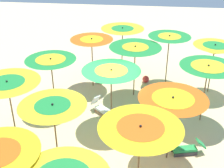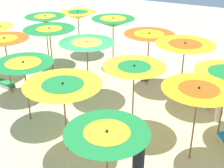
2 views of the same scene
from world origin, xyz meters
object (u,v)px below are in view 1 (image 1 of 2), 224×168
(beach_umbrella_6, at_px, (135,50))
(lounger_0, at_px, (103,109))
(beach_umbrella_8, at_px, (53,110))
(beach_umbrella_3, at_px, (8,87))
(beach_umbrella_1, at_px, (92,42))
(beach_umbrella_10, at_px, (215,49))
(beach_umbrella_12, at_px, (173,102))
(beach_ball, at_px, (146,79))
(beach_umbrella_0, at_px, (122,32))
(beach_umbrella_13, at_px, (140,133))
(beach_umbrella_7, at_px, (111,74))
(lounger_2, at_px, (102,75))
(beach_umbrella_11, at_px, (208,71))
(beach_umbrella_2, at_px, (51,64))
(beach_umbrella_5, at_px, (169,39))
(lounger_3, at_px, (187,149))

(beach_umbrella_6, xyz_separation_m, lounger_0, (1.19, 1.72, -2.00))
(beach_umbrella_6, xyz_separation_m, beach_umbrella_8, (2.16, 4.99, -0.03))
(beach_umbrella_3, bearing_deg, beach_umbrella_1, -116.36)
(beach_umbrella_1, height_order, beach_umbrella_10, beach_umbrella_1)
(beach_umbrella_3, bearing_deg, beach_umbrella_12, 174.85)
(beach_umbrella_1, bearing_deg, beach_ball, -164.95)
(beach_umbrella_0, bearing_deg, beach_umbrella_13, 98.04)
(beach_umbrella_10, bearing_deg, beach_umbrella_0, -26.36)
(beach_umbrella_7, bearing_deg, beach_umbrella_10, -143.53)
(beach_umbrella_0, xyz_separation_m, beach_umbrella_12, (-2.17, 7.02, 0.11))
(beach_umbrella_6, distance_m, lounger_2, 3.03)
(beach_ball, bearing_deg, lounger_2, -3.18)
(beach_umbrella_0, distance_m, beach_ball, 2.79)
(beach_umbrella_1, bearing_deg, beach_umbrella_3, 63.64)
(beach_umbrella_11, distance_m, lounger_2, 5.87)
(beach_umbrella_2, bearing_deg, beach_umbrella_11, 177.30)
(beach_umbrella_10, distance_m, beach_umbrella_11, 2.57)
(beach_umbrella_6, height_order, beach_umbrella_10, beach_umbrella_6)
(beach_umbrella_1, relative_size, beach_umbrella_5, 0.99)
(beach_umbrella_10, relative_size, lounger_2, 1.73)
(beach_umbrella_10, height_order, beach_umbrella_12, beach_umbrella_12)
(beach_umbrella_0, height_order, beach_umbrella_10, beach_umbrella_10)
(beach_umbrella_5, distance_m, lounger_2, 3.84)
(beach_umbrella_13, height_order, lounger_3, beach_umbrella_13)
(beach_umbrella_6, relative_size, beach_umbrella_8, 1.01)
(beach_umbrella_0, height_order, beach_umbrella_8, beach_umbrella_8)
(beach_umbrella_7, bearing_deg, beach_umbrella_1, -67.27)
(beach_umbrella_5, height_order, beach_umbrella_6, beach_umbrella_5)
(lounger_2, bearing_deg, beach_umbrella_7, 19.05)
(beach_umbrella_13, bearing_deg, beach_umbrella_12, -117.72)
(beach_umbrella_5, xyz_separation_m, beach_umbrella_8, (3.67, 6.40, -0.09))
(beach_umbrella_0, xyz_separation_m, lounger_0, (0.39, 4.59, -1.87))
(beach_umbrella_6, bearing_deg, lounger_0, 55.22)
(beach_umbrella_6, height_order, beach_ball, beach_umbrella_6)
(beach_umbrella_3, distance_m, beach_umbrella_12, 5.54)
(beach_umbrella_3, distance_m, beach_umbrella_5, 7.60)
(lounger_2, xyz_separation_m, lounger_3, (-3.77, 5.31, -0.01))
(beach_umbrella_3, height_order, beach_ball, beach_umbrella_3)
(beach_umbrella_10, relative_size, beach_umbrella_13, 0.94)
(beach_umbrella_10, height_order, beach_umbrella_13, beach_umbrella_13)
(beach_umbrella_1, xyz_separation_m, lounger_0, (-0.83, 2.38, -2.02))
(beach_umbrella_7, bearing_deg, beach_umbrella_5, -120.84)
(lounger_3, bearing_deg, beach_umbrella_6, -76.14)
(beach_umbrella_3, xyz_separation_m, beach_ball, (-4.69, -5.00, -1.95))
(beach_umbrella_0, bearing_deg, lounger_3, 113.05)
(beach_umbrella_0, distance_m, lounger_3, 7.54)
(beach_umbrella_8, xyz_separation_m, beach_umbrella_12, (-3.52, -0.84, 0.01))
(beach_umbrella_8, bearing_deg, beach_umbrella_11, -146.61)
(beach_umbrella_1, relative_size, beach_umbrella_13, 0.97)
(beach_umbrella_3, bearing_deg, beach_umbrella_11, -164.54)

